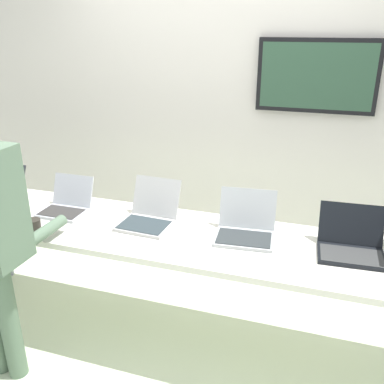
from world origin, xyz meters
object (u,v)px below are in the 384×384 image
(workbench, at_px, (173,239))
(laptop_station_2, at_px, (149,214))
(laptop_station_1, at_px, (66,204))
(coffee_mug, at_px, (34,226))
(laptop_station_4, at_px, (351,243))
(laptop_station_3, at_px, (245,227))

(workbench, distance_m, laptop_station_2, 0.24)
(laptop_station_1, relative_size, coffee_mug, 3.49)
(laptop_station_4, bearing_deg, laptop_station_1, -179.95)
(laptop_station_3, distance_m, coffee_mug, 1.31)
(laptop_station_4, height_order, coffee_mug, laptop_station_4)
(workbench, height_order, coffee_mug, coffee_mug)
(workbench, distance_m, laptop_station_3, 0.46)
(laptop_station_1, height_order, laptop_station_2, laptop_station_2)
(laptop_station_3, distance_m, laptop_station_4, 0.61)
(laptop_station_2, xyz_separation_m, laptop_station_3, (0.63, 0.01, -0.00))
(laptop_station_2, relative_size, laptop_station_4, 1.01)
(workbench, bearing_deg, coffee_mug, -163.20)
(laptop_station_1, bearing_deg, coffee_mug, -93.44)
(coffee_mug, bearing_deg, laptop_station_4, 10.06)
(workbench, height_order, laptop_station_2, laptop_station_2)
(workbench, distance_m, coffee_mug, 0.87)
(laptop_station_4, xyz_separation_m, coffee_mug, (-1.87, -0.33, -0.01))
(workbench, relative_size, laptop_station_2, 8.72)
(laptop_station_4, bearing_deg, laptop_station_2, 179.79)
(workbench, relative_size, laptop_station_4, 8.83)
(workbench, distance_m, laptop_station_4, 1.05)
(workbench, xyz_separation_m, laptop_station_2, (-0.19, 0.09, 0.11))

